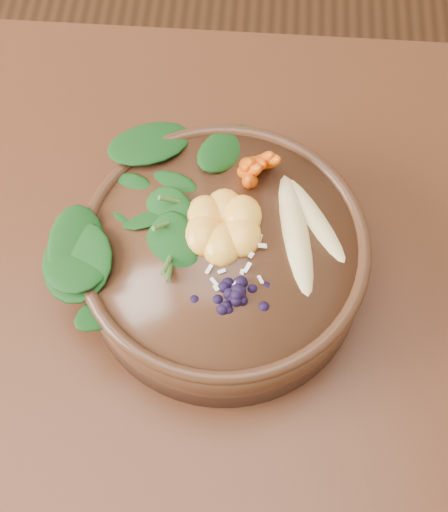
{
  "coord_description": "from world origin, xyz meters",
  "views": [
    {
      "loc": [
        0.31,
        -0.26,
        1.44
      ],
      "look_at": [
        0.28,
        0.09,
        0.8
      ],
      "focal_mm": 50.0,
      "sensor_mm": 36.0,
      "label": 1
    }
  ],
  "objects_px": {
    "banana_halves": "(307,219)",
    "mandarin_cluster": "(223,218)",
    "stoneware_bowl": "(224,261)",
    "carrot_cluster": "(262,147)",
    "blueberry_pile": "(238,287)",
    "kale_heap": "(169,186)"
  },
  "relations": [
    {
      "from": "kale_heap",
      "to": "blueberry_pile",
      "type": "height_order",
      "value": "kale_heap"
    },
    {
      "from": "kale_heap",
      "to": "mandarin_cluster",
      "type": "relative_size",
      "value": 2.07
    },
    {
      "from": "kale_heap",
      "to": "carrot_cluster",
      "type": "height_order",
      "value": "carrot_cluster"
    },
    {
      "from": "banana_halves",
      "to": "blueberry_pile",
      "type": "distance_m",
      "value": 0.1
    },
    {
      "from": "kale_heap",
      "to": "banana_halves",
      "type": "bearing_deg",
      "value": -9.57
    },
    {
      "from": "kale_heap",
      "to": "carrot_cluster",
      "type": "bearing_deg",
      "value": 24.49
    },
    {
      "from": "stoneware_bowl",
      "to": "kale_heap",
      "type": "distance_m",
      "value": 0.1
    },
    {
      "from": "banana_halves",
      "to": "mandarin_cluster",
      "type": "height_order",
      "value": "mandarin_cluster"
    },
    {
      "from": "carrot_cluster",
      "to": "blueberry_pile",
      "type": "height_order",
      "value": "carrot_cluster"
    },
    {
      "from": "blueberry_pile",
      "to": "carrot_cluster",
      "type": "bearing_deg",
      "value": 84.43
    },
    {
      "from": "stoneware_bowl",
      "to": "carrot_cluster",
      "type": "xyz_separation_m",
      "value": [
        0.03,
        0.09,
        0.08
      ]
    },
    {
      "from": "mandarin_cluster",
      "to": "blueberry_pile",
      "type": "distance_m",
      "value": 0.08
    },
    {
      "from": "banana_halves",
      "to": "mandarin_cluster",
      "type": "distance_m",
      "value": 0.08
    },
    {
      "from": "carrot_cluster",
      "to": "mandarin_cluster",
      "type": "xyz_separation_m",
      "value": [
        -0.03,
        -0.07,
        -0.02
      ]
    },
    {
      "from": "stoneware_bowl",
      "to": "blueberry_pile",
      "type": "relative_size",
      "value": 2.16
    },
    {
      "from": "mandarin_cluster",
      "to": "stoneware_bowl",
      "type": "bearing_deg",
      "value": -82.36
    },
    {
      "from": "stoneware_bowl",
      "to": "banana_halves",
      "type": "distance_m",
      "value": 0.1
    },
    {
      "from": "stoneware_bowl",
      "to": "mandarin_cluster",
      "type": "bearing_deg",
      "value": 97.64
    },
    {
      "from": "carrot_cluster",
      "to": "banana_halves",
      "type": "bearing_deg",
      "value": -66.94
    },
    {
      "from": "stoneware_bowl",
      "to": "kale_heap",
      "type": "bearing_deg",
      "value": 140.85
    },
    {
      "from": "mandarin_cluster",
      "to": "carrot_cluster",
      "type": "bearing_deg",
      "value": 64.18
    },
    {
      "from": "carrot_cluster",
      "to": "mandarin_cluster",
      "type": "relative_size",
      "value": 0.87
    }
  ]
}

